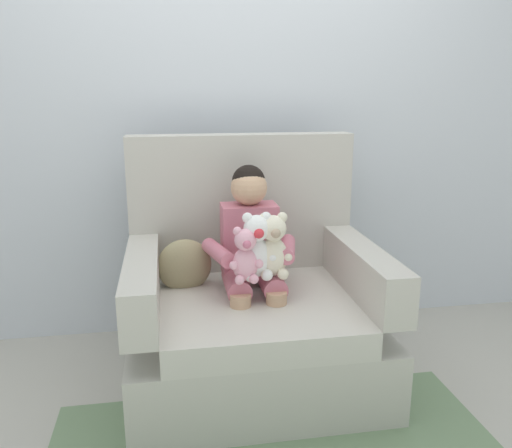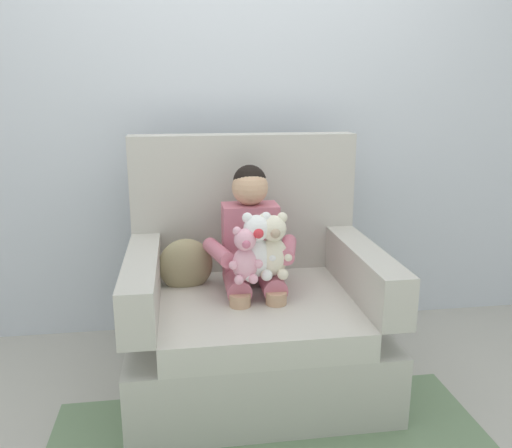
{
  "view_description": "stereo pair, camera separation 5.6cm",
  "coord_description": "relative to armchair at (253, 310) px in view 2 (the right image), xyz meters",
  "views": [
    {
      "loc": [
        -0.38,
        -2.22,
        1.37
      ],
      "look_at": [
        -0.0,
        -0.05,
        0.8
      ],
      "focal_mm": 36.74,
      "sensor_mm": 36.0,
      "label": 1
    },
    {
      "loc": [
        -0.32,
        -2.23,
        1.37
      ],
      "look_at": [
        -0.0,
        -0.05,
        0.8
      ],
      "focal_mm": 36.74,
      "sensor_mm": 36.0,
      "label": 2
    }
  ],
  "objects": [
    {
      "name": "throw_pillow",
      "position": [
        -0.31,
        0.12,
        0.2
      ],
      "size": [
        0.27,
        0.14,
        0.26
      ],
      "primitive_type": "ellipsoid",
      "rotation": [
        0.0,
        0.0,
        0.1
      ],
      "color": "#998C66",
      "rests_on": "armchair"
    },
    {
      "name": "plush_cream",
      "position": [
        0.07,
        -0.12,
        0.35
      ],
      "size": [
        0.17,
        0.14,
        0.29
      ],
      "rotation": [
        0.0,
        0.0,
        0.19
      ],
      "color": "silver",
      "rests_on": "armchair"
    },
    {
      "name": "seated_child",
      "position": [
        -0.0,
        0.02,
        0.31
      ],
      "size": [
        0.45,
        0.39,
        0.82
      ],
      "rotation": [
        0.0,
        0.0,
        0.06
      ],
      "color": "#C66B7F",
      "rests_on": "armchair"
    },
    {
      "name": "ground_plane",
      "position": [
        0.0,
        -0.06,
        -0.35
      ],
      "size": [
        8.0,
        8.0,
        0.0
      ],
      "primitive_type": "plane",
      "color": "#ADA89E"
    },
    {
      "name": "plush_white",
      "position": [
        0.0,
        -0.12,
        0.35
      ],
      "size": [
        0.18,
        0.14,
        0.3
      ],
      "rotation": [
        0.0,
        0.0,
        0.1
      ],
      "color": "white",
      "rests_on": "armchair"
    },
    {
      "name": "plush_pink",
      "position": [
        -0.06,
        -0.16,
        0.32
      ],
      "size": [
        0.15,
        0.12,
        0.25
      ],
      "rotation": [
        0.0,
        0.0,
        0.38
      ],
      "color": "#EAA8BC",
      "rests_on": "armchair"
    },
    {
      "name": "armchair",
      "position": [
        0.0,
        0.0,
        0.0
      ],
      "size": [
        1.14,
        0.94,
        1.15
      ],
      "color": "#BCB7AD",
      "rests_on": "ground"
    },
    {
      "name": "back_wall",
      "position": [
        0.0,
        0.66,
        0.95
      ],
      "size": [
        6.0,
        0.1,
        2.6
      ],
      "primitive_type": "cube",
      "color": "silver",
      "rests_on": "ground"
    }
  ]
}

